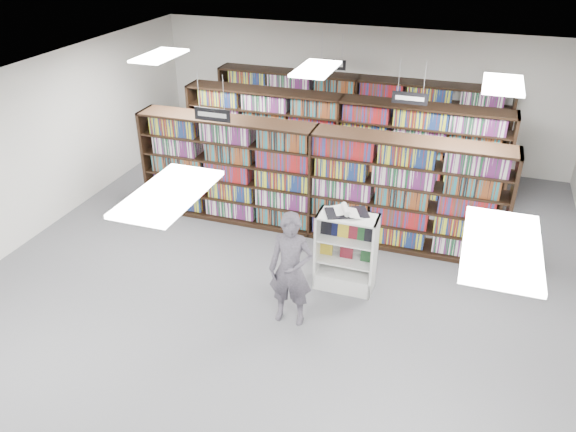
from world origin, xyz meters
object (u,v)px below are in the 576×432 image
(open_book, at_px, (346,211))
(shopper, at_px, (291,270))
(endcap_display, at_px, (346,262))
(bookshelf_row_near, at_px, (313,182))

(open_book, relative_size, shopper, 0.42)
(endcap_display, bearing_deg, shopper, -117.04)
(open_book, bearing_deg, endcap_display, -65.84)
(bookshelf_row_near, height_order, open_book, bookshelf_row_near)
(bookshelf_row_near, relative_size, open_book, 9.18)
(open_book, bearing_deg, bookshelf_row_near, 98.88)
(bookshelf_row_near, xyz_separation_m, endcap_display, (1.03, -1.58, -0.58))
(bookshelf_row_near, relative_size, shopper, 3.86)
(endcap_display, xyz_separation_m, shopper, (-0.57, -1.12, 0.44))
(bookshelf_row_near, distance_m, endcap_display, 1.97)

